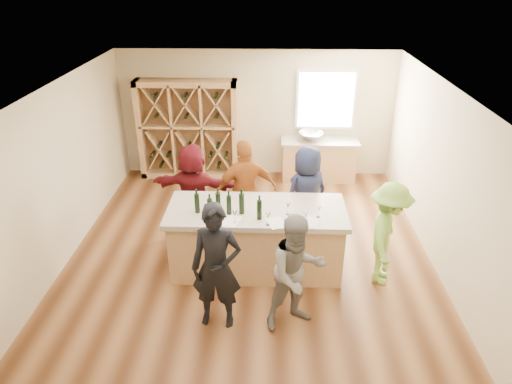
{
  "coord_description": "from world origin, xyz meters",
  "views": [
    {
      "loc": [
        0.32,
        -6.26,
        4.44
      ],
      "look_at": [
        0.1,
        0.2,
        1.15
      ],
      "focal_mm": 32.0,
      "sensor_mm": 36.0,
      "label": 1
    }
  ],
  "objects_px": {
    "wine_bottle_d": "(229,205)",
    "person_far_right": "(306,194)",
    "sink": "(311,136)",
    "wine_bottle_e": "(242,204)",
    "wine_rack": "(188,130)",
    "wine_bottle_a": "(197,203)",
    "wine_bottle_c": "(218,202)",
    "person_near_right": "(297,273)",
    "wine_bottle_b": "(210,208)",
    "person_server": "(387,234)",
    "tasting_counter_base": "(257,241)",
    "person_far_mid": "(246,191)",
    "wine_bottle_f": "(259,210)",
    "person_far_left": "(194,190)",
    "person_near_left": "(216,267)"
  },
  "relations": [
    {
      "from": "wine_bottle_b",
      "to": "person_near_left",
      "type": "height_order",
      "value": "person_near_left"
    },
    {
      "from": "wine_rack",
      "to": "person_far_left",
      "type": "height_order",
      "value": "wine_rack"
    },
    {
      "from": "wine_rack",
      "to": "person_near_left",
      "type": "height_order",
      "value": "wine_rack"
    },
    {
      "from": "sink",
      "to": "wine_bottle_f",
      "type": "relative_size",
      "value": 1.81
    },
    {
      "from": "wine_rack",
      "to": "wine_bottle_a",
      "type": "height_order",
      "value": "wine_rack"
    },
    {
      "from": "wine_bottle_b",
      "to": "wine_bottle_a",
      "type": "bearing_deg",
      "value": 147.62
    },
    {
      "from": "wine_bottle_d",
      "to": "person_near_right",
      "type": "distance_m",
      "value": 1.49
    },
    {
      "from": "wine_bottle_b",
      "to": "wine_bottle_f",
      "type": "distance_m",
      "value": 0.72
    },
    {
      "from": "wine_bottle_d",
      "to": "person_far_left",
      "type": "distance_m",
      "value": 1.5
    },
    {
      "from": "wine_bottle_b",
      "to": "person_near_right",
      "type": "height_order",
      "value": "person_near_right"
    },
    {
      "from": "wine_bottle_d",
      "to": "person_far_right",
      "type": "xyz_separation_m",
      "value": [
        1.23,
        1.15,
        -0.38
      ]
    },
    {
      "from": "wine_bottle_c",
      "to": "person_far_mid",
      "type": "xyz_separation_m",
      "value": [
        0.36,
        1.0,
        -0.32
      ]
    },
    {
      "from": "wine_bottle_f",
      "to": "wine_bottle_e",
      "type": "bearing_deg",
      "value": 149.65
    },
    {
      "from": "sink",
      "to": "wine_bottle_d",
      "type": "bearing_deg",
      "value": -112.33
    },
    {
      "from": "sink",
      "to": "wine_bottle_b",
      "type": "bearing_deg",
      "value": -115.32
    },
    {
      "from": "person_near_left",
      "to": "tasting_counter_base",
      "type": "bearing_deg",
      "value": 72.02
    },
    {
      "from": "sink",
      "to": "person_far_left",
      "type": "xyz_separation_m",
      "value": [
        -2.22,
        -2.35,
        -0.17
      ]
    },
    {
      "from": "wine_bottle_a",
      "to": "person_far_mid",
      "type": "xyz_separation_m",
      "value": [
        0.66,
        1.05,
        -0.32
      ]
    },
    {
      "from": "wine_bottle_c",
      "to": "person_far_right",
      "type": "xyz_separation_m",
      "value": [
        1.4,
        1.07,
        -0.38
      ]
    },
    {
      "from": "person_server",
      "to": "tasting_counter_base",
      "type": "bearing_deg",
      "value": 99.31
    },
    {
      "from": "wine_bottle_c",
      "to": "person_far_mid",
      "type": "distance_m",
      "value": 1.11
    },
    {
      "from": "wine_bottle_a",
      "to": "person_near_right",
      "type": "distance_m",
      "value": 1.86
    },
    {
      "from": "tasting_counter_base",
      "to": "wine_bottle_f",
      "type": "distance_m",
      "value": 0.79
    },
    {
      "from": "wine_bottle_f",
      "to": "wine_bottle_a",
      "type": "bearing_deg",
      "value": 170.15
    },
    {
      "from": "person_far_right",
      "to": "wine_bottle_b",
      "type": "bearing_deg",
      "value": 10.8
    },
    {
      "from": "wine_rack",
      "to": "tasting_counter_base",
      "type": "xyz_separation_m",
      "value": [
        1.62,
        -3.49,
        -0.6
      ]
    },
    {
      "from": "sink",
      "to": "wine_bottle_a",
      "type": "distance_m",
      "value": 4.07
    },
    {
      "from": "wine_bottle_d",
      "to": "person_near_left",
      "type": "distance_m",
      "value": 1.13
    },
    {
      "from": "wine_bottle_b",
      "to": "wine_bottle_d",
      "type": "bearing_deg",
      "value": 19.46
    },
    {
      "from": "wine_rack",
      "to": "person_far_right",
      "type": "xyz_separation_m",
      "value": [
        2.45,
        -2.51,
        -0.25
      ]
    },
    {
      "from": "wine_bottle_a",
      "to": "wine_bottle_e",
      "type": "relative_size",
      "value": 0.94
    },
    {
      "from": "person_far_left",
      "to": "person_near_right",
      "type": "bearing_deg",
      "value": 132.97
    },
    {
      "from": "person_far_mid",
      "to": "person_far_right",
      "type": "distance_m",
      "value": 1.05
    },
    {
      "from": "wine_bottle_c",
      "to": "person_far_right",
      "type": "distance_m",
      "value": 1.8
    },
    {
      "from": "tasting_counter_base",
      "to": "wine_bottle_b",
      "type": "height_order",
      "value": "wine_bottle_b"
    },
    {
      "from": "person_near_right",
      "to": "person_far_right",
      "type": "bearing_deg",
      "value": 59.2
    },
    {
      "from": "person_server",
      "to": "wine_bottle_f",
      "type": "relative_size",
      "value": 5.48
    },
    {
      "from": "person_near_right",
      "to": "person_server",
      "type": "xyz_separation_m",
      "value": [
        1.38,
        1.0,
        -0.01
      ]
    },
    {
      "from": "person_near_right",
      "to": "wine_bottle_f",
      "type": "height_order",
      "value": "person_near_right"
    },
    {
      "from": "wine_bottle_a",
      "to": "person_far_right",
      "type": "relative_size",
      "value": 0.18
    },
    {
      "from": "person_near_left",
      "to": "wine_bottle_f",
      "type": "bearing_deg",
      "value": 63.94
    },
    {
      "from": "wine_bottle_a",
      "to": "person_near_right",
      "type": "relative_size",
      "value": 0.18
    },
    {
      "from": "wine_bottle_b",
      "to": "wine_bottle_d",
      "type": "relative_size",
      "value": 0.99
    },
    {
      "from": "sink",
      "to": "wine_bottle_e",
      "type": "bearing_deg",
      "value": -109.92
    },
    {
      "from": "wine_bottle_b",
      "to": "person_server",
      "type": "bearing_deg",
      "value": 0.51
    },
    {
      "from": "person_far_right",
      "to": "person_far_mid",
      "type": "bearing_deg",
      "value": -25.34
    },
    {
      "from": "wine_bottle_c",
      "to": "person_near_right",
      "type": "relative_size",
      "value": 0.18
    },
    {
      "from": "person_server",
      "to": "person_far_right",
      "type": "distance_m",
      "value": 1.66
    },
    {
      "from": "wine_bottle_a",
      "to": "wine_bottle_c",
      "type": "distance_m",
      "value": 0.31
    },
    {
      "from": "tasting_counter_base",
      "to": "wine_bottle_d",
      "type": "height_order",
      "value": "wine_bottle_d"
    }
  ]
}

